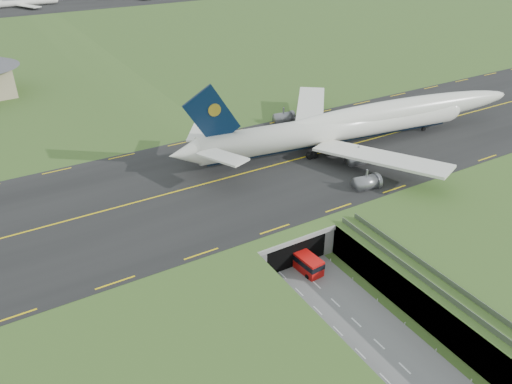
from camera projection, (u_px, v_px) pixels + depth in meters
ground at (324, 293)px, 81.15m from camera, size 900.00×900.00×0.00m
airfield_deck at (325, 278)px, 79.66m from camera, size 800.00×800.00×6.00m
trench_road at (354, 321)px, 75.48m from camera, size 12.00×75.00×0.20m
taxiway at (229, 178)px, 102.86m from camera, size 800.00×44.00×0.18m
tunnel_portal at (270, 227)px, 92.02m from camera, size 17.00×22.30×6.00m
guideway at (474, 316)px, 69.04m from camera, size 3.00×53.00×7.05m
jumbo_jet at (358, 123)px, 115.34m from camera, size 89.23×57.92×19.33m
shuttle_tram at (304, 261)px, 85.70m from camera, size 3.43×7.69×3.06m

